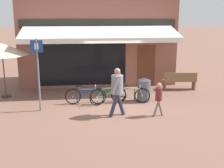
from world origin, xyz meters
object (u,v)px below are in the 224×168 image
pedestrian_adult (117,87)px  pedestrian_child (159,96)px  litter_bin (144,90)px  bicycle_blue (85,96)px  park_bench (180,80)px  bicycle_silver (130,95)px  cafe_parasol (2,49)px  bicycle_green (108,95)px  parking_sign (38,68)px

pedestrian_adult → pedestrian_child: pedestrian_adult is taller
litter_bin → bicycle_blue: bearing=-177.0°
litter_bin → park_bench: size_ratio=0.62×
bicycle_silver → park_bench: size_ratio=0.99×
litter_bin → park_bench: (2.16, 1.64, -0.04)m
pedestrian_child → cafe_parasol: 7.02m
bicycle_green → litter_bin: bearing=-18.6°
litter_bin → park_bench: bearing=37.1°
bicycle_blue → pedestrian_child: bearing=-27.6°
litter_bin → park_bench: litter_bin is taller
pedestrian_child → parking_sign: bearing=171.6°
bicycle_blue → bicycle_green: size_ratio=1.04×
pedestrian_adult → litter_bin: pedestrian_adult is taller
litter_bin → parking_sign: 4.42m
cafe_parasol → bicycle_blue: bearing=-22.8°
pedestrian_adult → park_bench: 4.85m
bicycle_green → cafe_parasol: 5.02m
bicycle_green → park_bench: bearing=2.1°
pedestrian_adult → cafe_parasol: (-4.62, 2.99, 1.05)m
bicycle_blue → bicycle_silver: (1.86, -0.05, -0.00)m
parking_sign → cafe_parasol: (-1.78, 2.11, 0.46)m
bicycle_blue → cafe_parasol: bearing=163.3°
bicycle_green → pedestrian_adult: 1.68m
park_bench → bicycle_green: bearing=-149.2°
bicycle_green → pedestrian_adult: bearing=-107.2°
pedestrian_child → bicycle_green: bearing=139.5°
bicycle_green → cafe_parasol: (-4.46, 1.48, 1.77)m
bicycle_silver → park_bench: park_bench is taller
bicycle_green → cafe_parasol: bearing=138.1°
bicycle_silver → park_bench: bearing=44.0°
bicycle_green → pedestrian_child: 2.41m
pedestrian_child → litter_bin: (-0.11, 1.85, -0.25)m
cafe_parasol → litter_bin: bearing=-12.7°
bicycle_blue → bicycle_silver: size_ratio=1.05×
pedestrian_child → pedestrian_adult: bearing=177.8°
bicycle_blue → bicycle_green: (0.94, -0.00, 0.00)m
bicycle_blue → parking_sign: parking_sign is taller
bicycle_blue → cafe_parasol: size_ratio=0.71×
bicycle_blue → bicycle_green: bicycle_green is taller
bicycle_green → cafe_parasol: cafe_parasol is taller
litter_bin → cafe_parasol: cafe_parasol is taller
cafe_parasol → parking_sign: bearing=-49.8°
litter_bin → pedestrian_child: bearing=-86.6°
bicycle_silver → pedestrian_child: (0.72, -1.67, 0.41)m
bicycle_green → pedestrian_adult: pedestrian_adult is taller
park_bench → pedestrian_child: bearing=-115.4°
bicycle_silver → litter_bin: size_ratio=1.59×
pedestrian_child → park_bench: pedestrian_child is taller
pedestrian_adult → cafe_parasol: 5.61m
pedestrian_child → litter_bin: bearing=99.3°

